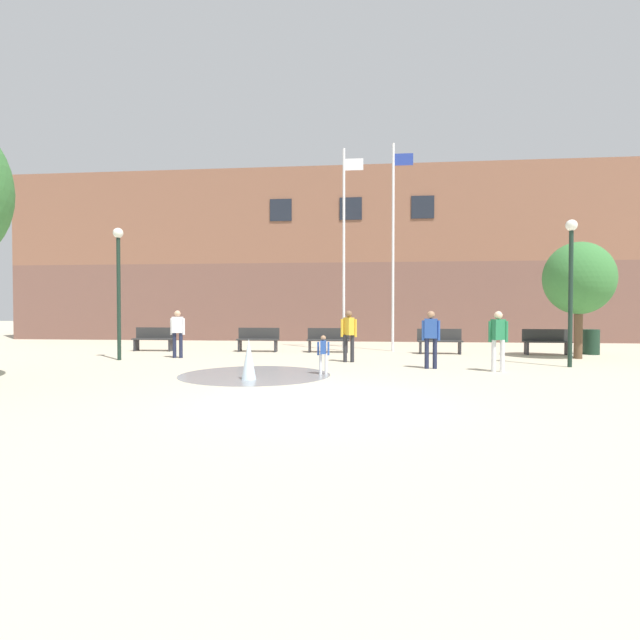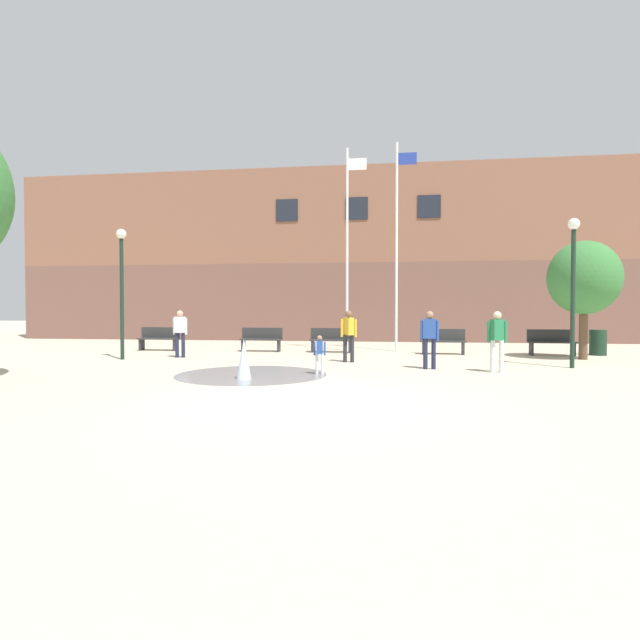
% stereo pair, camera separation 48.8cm
% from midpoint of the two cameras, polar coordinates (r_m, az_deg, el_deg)
% --- Properties ---
extents(ground_plane, '(100.00, 100.00, 0.00)m').
position_cam_midpoint_polar(ground_plane, '(9.08, -0.44, -9.25)').
color(ground_plane, '#BCB299').
extents(library_building, '(36.00, 6.05, 8.74)m').
position_cam_midpoint_polar(library_building, '(27.90, 5.09, 6.94)').
color(library_building, brown).
rests_on(library_building, ground).
extents(splash_fountain, '(3.78, 3.78, 0.95)m').
position_cam_midpoint_polar(splash_fountain, '(12.23, -7.12, -5.34)').
color(splash_fountain, gray).
rests_on(splash_fountain, ground).
extents(park_bench_far_left, '(1.60, 0.44, 0.91)m').
position_cam_midpoint_polar(park_bench_far_left, '(20.53, -17.26, -2.01)').
color(park_bench_far_left, '#28282D').
rests_on(park_bench_far_left, ground).
extents(park_bench_left_of_flagpoles, '(1.60, 0.44, 0.91)m').
position_cam_midpoint_polar(park_bench_left_of_flagpoles, '(19.28, -6.00, -2.17)').
color(park_bench_left_of_flagpoles, '#28282D').
rests_on(park_bench_left_of_flagpoles, ground).
extents(park_bench_under_left_flagpole, '(1.60, 0.44, 0.91)m').
position_cam_midpoint_polar(park_bench_under_left_flagpole, '(18.79, 2.03, -2.26)').
color(park_bench_under_left_flagpole, '#28282D').
rests_on(park_bench_under_left_flagpole, ground).
extents(park_bench_center, '(1.60, 0.44, 0.91)m').
position_cam_midpoint_polar(park_bench_center, '(18.63, 14.60, -2.33)').
color(park_bench_center, '#28282D').
rests_on(park_bench_center, ground).
extents(park_bench_under_right_flagpole, '(1.60, 0.44, 0.91)m').
position_cam_midpoint_polar(park_bench_under_right_flagpole, '(19.52, 25.60, -2.26)').
color(park_bench_under_right_flagpole, '#28282D').
rests_on(park_bench_under_right_flagpole, ground).
extents(child_in_fountain, '(0.31, 0.22, 0.99)m').
position_cam_midpoint_polar(child_in_fountain, '(12.55, 1.07, -3.62)').
color(child_in_fountain, silver).
rests_on(child_in_fountain, ground).
extents(adult_near_bench, '(0.50, 0.26, 1.59)m').
position_cam_midpoint_polar(adult_near_bench, '(13.99, 13.40, -1.69)').
color(adult_near_bench, '#1E233D').
rests_on(adult_near_bench, ground).
extents(adult_in_red, '(0.50, 0.39, 1.59)m').
position_cam_midpoint_polar(adult_in_red, '(15.39, 4.20, -1.37)').
color(adult_in_red, '#28282D').
rests_on(adult_in_red, ground).
extents(teen_by_trashcan, '(0.50, 0.22, 1.59)m').
position_cam_midpoint_polar(teen_by_trashcan, '(17.39, -14.93, -1.10)').
color(teen_by_trashcan, '#1E233D').
rests_on(teen_by_trashcan, ground).
extents(adult_watching, '(0.50, 0.34, 1.59)m').
position_cam_midpoint_polar(adult_watching, '(13.77, 20.55, -1.79)').
color(adult_watching, silver).
rests_on(adult_watching, ground).
extents(flagpole_left, '(0.80, 0.10, 7.86)m').
position_cam_midpoint_polar(flagpole_left, '(19.63, 3.93, 8.70)').
color(flagpole_left, silver).
rests_on(flagpole_left, ground).
extents(flagpole_right, '(0.80, 0.10, 7.99)m').
position_cam_midpoint_polar(flagpole_right, '(19.61, 9.54, 8.90)').
color(flagpole_right, silver).
rests_on(flagpole_right, ground).
extents(lamp_post_left_lane, '(0.32, 0.32, 4.23)m').
position_cam_midpoint_polar(lamp_post_left_lane, '(17.33, -20.98, 4.80)').
color(lamp_post_left_lane, '#192D23').
rests_on(lamp_post_left_lane, ground).
extents(lamp_post_right_lane, '(0.32, 0.32, 4.16)m').
position_cam_midpoint_polar(lamp_post_right_lane, '(15.67, 27.77, 4.96)').
color(lamp_post_right_lane, '#192D23').
rests_on(lamp_post_right_lane, ground).
extents(trash_can, '(0.56, 0.56, 0.90)m').
position_cam_midpoint_polar(trash_can, '(20.31, 29.79, -2.25)').
color(trash_can, '#193323').
rests_on(trash_can, ground).
extents(street_tree_near_building, '(2.24, 2.24, 3.84)m').
position_cam_midpoint_polar(street_tree_near_building, '(18.40, 28.62, 4.23)').
color(street_tree_near_building, brown).
rests_on(street_tree_near_building, ground).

